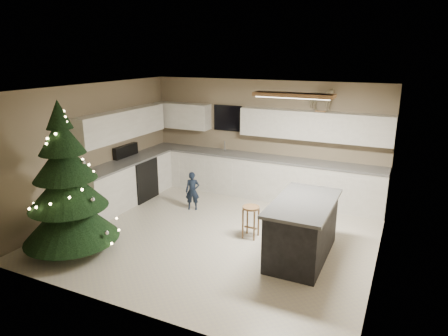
# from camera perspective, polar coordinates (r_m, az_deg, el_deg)

# --- Properties ---
(ground_plane) EXTENTS (5.50, 5.50, 0.00)m
(ground_plane) POSITION_cam_1_polar(r_m,az_deg,el_deg) (7.39, -1.17, -9.29)
(ground_plane) COLOR #BFB7A1
(room_shell) EXTENTS (5.52, 5.02, 2.61)m
(room_shell) POSITION_cam_1_polar(r_m,az_deg,el_deg) (6.81, -1.08, 4.08)
(room_shell) COLOR gray
(room_shell) RESTS_ON ground_plane
(cabinetry) EXTENTS (5.50, 3.20, 2.00)m
(cabinetry) POSITION_cam_1_polar(r_m,az_deg,el_deg) (8.89, -1.74, 0.39)
(cabinetry) COLOR white
(cabinetry) RESTS_ON ground_plane
(island) EXTENTS (0.90, 1.70, 0.95)m
(island) POSITION_cam_1_polar(r_m,az_deg,el_deg) (6.53, 11.11, -8.53)
(island) COLOR black
(island) RESTS_ON ground_plane
(bar_stool) EXTENTS (0.30, 0.30, 0.58)m
(bar_stool) POSITION_cam_1_polar(r_m,az_deg,el_deg) (7.09, 3.86, -6.59)
(bar_stool) COLOR #936543
(bar_stool) RESTS_ON ground_plane
(christmas_tree) EXTENTS (1.57, 1.51, 2.51)m
(christmas_tree) POSITION_cam_1_polar(r_m,az_deg,el_deg) (6.86, -21.46, -3.24)
(christmas_tree) COLOR #3F2816
(christmas_tree) RESTS_ON ground_plane
(toddler) EXTENTS (0.35, 0.29, 0.81)m
(toddler) POSITION_cam_1_polar(r_m,az_deg,el_deg) (8.34, -4.52, -3.31)
(toddler) COLOR black
(toddler) RESTS_ON ground_plane
(rocking_horse) EXTENTS (0.61, 0.37, 0.50)m
(rocking_horse) POSITION_cam_1_polar(r_m,az_deg,el_deg) (8.52, 13.73, 9.53)
(rocking_horse) COLOR #936543
(rocking_horse) RESTS_ON cabinetry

